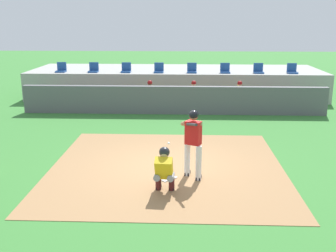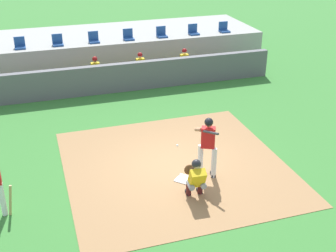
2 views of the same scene
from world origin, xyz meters
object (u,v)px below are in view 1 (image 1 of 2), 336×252
object	(u,v)px
stadium_seat_1	(94,69)
stadium_seat_5	(225,70)
dugout_player_0	(150,95)
dugout_player_2	(240,95)
stadium_seat_3	(159,70)
stadium_seat_0	(61,69)
stadium_seat_7	(292,70)
home_plate	(166,177)
batter_at_plate	(193,140)
dugout_player_1	(194,95)
catcher_crouched	(164,168)
stadium_seat_6	(258,70)
stadium_seat_4	(192,70)
stadium_seat_2	(126,70)

from	to	relation	value
stadium_seat_1	stadium_seat_5	bearing A→B (deg)	0.00
dugout_player_0	dugout_player_2	world-z (taller)	same
stadium_seat_3	stadium_seat_0	bearing A→B (deg)	180.00
dugout_player_2	stadium_seat_3	distance (m)	4.34
stadium_seat_7	home_plate	bearing A→B (deg)	-119.19
batter_at_plate	dugout_player_1	world-z (taller)	batter_at_plate
dugout_player_1	stadium_seat_1	distance (m)	5.41
catcher_crouched	stadium_seat_5	world-z (taller)	stadium_seat_5
home_plate	stadium_seat_6	world-z (taller)	stadium_seat_6
batter_at_plate	stadium_seat_0	distance (m)	11.98
stadium_seat_0	stadium_seat_1	distance (m)	1.62
stadium_seat_0	stadium_seat_7	world-z (taller)	same
dugout_player_2	stadium_seat_3	bearing A→B (deg)	151.44
batter_at_plate	stadium_seat_4	distance (m)	10.14
home_plate	stadium_seat_3	bearing A→B (deg)	94.56
stadium_seat_1	stadium_seat_2	distance (m)	1.63
batter_at_plate	catcher_crouched	bearing A→B (deg)	-127.38
catcher_crouched	stadium_seat_1	distance (m)	11.79
stadium_seat_1	stadium_seat_3	bearing A→B (deg)	0.00
catcher_crouched	stadium_seat_3	distance (m)	11.09
catcher_crouched	stadium_seat_1	world-z (taller)	stadium_seat_1
stadium_seat_3	stadium_seat_5	world-z (taller)	same
catcher_crouched	stadium_seat_7	bearing A→B (deg)	62.74
stadium_seat_1	stadium_seat_0	bearing A→B (deg)	180.00
stadium_seat_1	stadium_seat_6	distance (m)	8.13
home_plate	catcher_crouched	size ratio (longest dim) A/B	0.22
dugout_player_2	stadium_seat_2	size ratio (longest dim) A/B	2.71
stadium_seat_2	stadium_seat_6	size ratio (longest dim) A/B	1.00
dugout_player_0	stadium_seat_2	size ratio (longest dim) A/B	2.71
dugout_player_1	stadium_seat_6	distance (m)	3.88
dugout_player_1	home_plate	bearing A→B (deg)	-96.11
home_plate	catcher_crouched	distance (m)	1.03
batter_at_plate	stadium_seat_1	world-z (taller)	stadium_seat_1
stadium_seat_2	stadium_seat_3	bearing A→B (deg)	0.00
catcher_crouched	dugout_player_2	world-z (taller)	dugout_player_2
stadium_seat_2	stadium_seat_7	bearing A→B (deg)	0.00
stadium_seat_5	stadium_seat_3	bearing A→B (deg)	180.00
home_plate	dugout_player_0	world-z (taller)	dugout_player_0
catcher_crouched	stadium_seat_7	xyz separation A→B (m)	(5.68, 11.02, 0.93)
catcher_crouched	stadium_seat_3	size ratio (longest dim) A/B	4.14
stadium_seat_3	stadium_seat_4	xyz separation A→B (m)	(1.62, 0.00, 0.00)
dugout_player_1	stadium_seat_0	size ratio (longest dim) A/B	2.71
stadium_seat_4	stadium_seat_7	world-z (taller)	same
dugout_player_1	stadium_seat_3	xyz separation A→B (m)	(-1.68, 2.03, 0.86)
home_plate	stadium_seat_0	xyz separation A→B (m)	(-5.69, 10.18, 1.51)
dugout_player_1	stadium_seat_3	world-z (taller)	stadium_seat_3
catcher_crouched	stadium_seat_1	bearing A→B (deg)	110.26
dugout_player_0	catcher_crouched	bearing A→B (deg)	-82.96
dugout_player_2	stadium_seat_4	world-z (taller)	stadium_seat_4
stadium_seat_3	dugout_player_1	bearing A→B (deg)	-50.37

